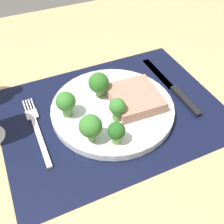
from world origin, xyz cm
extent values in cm
cube|color=tan|center=(0.00, 0.00, -1.50)|extent=(140.00, 110.00, 3.00)
cube|color=black|center=(0.00, 0.00, 0.15)|extent=(46.01, 34.53, 0.30)
cylinder|color=silver|center=(0.00, 0.00, 1.10)|extent=(25.72, 25.72, 1.60)
cube|color=tan|center=(4.71, -0.88, 3.07)|extent=(10.24, 10.99, 2.35)
cylinder|color=#5B8942|center=(-9.29, 1.38, 2.87)|extent=(1.93, 1.93, 1.94)
sphere|color=#387A2D|center=(-9.29, 1.38, 5.50)|extent=(3.90, 3.90, 3.90)
cylinder|color=#6B994C|center=(-1.29, 4.14, 2.75)|extent=(1.38, 1.38, 1.70)
sphere|color=#2D6B23|center=(-1.29, 4.14, 5.44)|extent=(4.33, 4.33, 4.33)
cylinder|color=#6B994C|center=(-3.29, -8.90, 2.70)|extent=(1.83, 1.83, 1.60)
sphere|color=#235B1E|center=(-3.29, -8.90, 4.87)|extent=(3.21, 3.21, 3.21)
cylinder|color=#6B994C|center=(-7.26, -6.62, 2.85)|extent=(1.28, 1.28, 1.90)
sphere|color=#387A2D|center=(-7.26, -6.62, 5.59)|extent=(4.20, 4.20, 4.20)
cylinder|color=#5B8942|center=(-0.66, -3.70, 2.85)|extent=(1.94, 1.94, 1.90)
sphere|color=#387A2D|center=(-0.66, -3.70, 5.19)|extent=(3.27, 3.27, 3.27)
cube|color=silver|center=(-15.88, -2.00, 0.55)|extent=(1.00, 13.00, 0.50)
cube|color=silver|center=(-15.88, 5.80, 0.55)|extent=(2.40, 2.60, 0.40)
cube|color=silver|center=(-16.78, 8.90, 0.55)|extent=(0.30, 3.60, 0.35)
cube|color=silver|center=(-16.18, 8.90, 0.55)|extent=(0.30, 3.60, 0.35)
cube|color=silver|center=(-15.58, 8.90, 0.55)|extent=(0.30, 3.60, 0.35)
cube|color=silver|center=(-14.98, 8.90, 0.55)|extent=(0.30, 3.60, 0.35)
cube|color=black|center=(15.86, -3.90, 0.70)|extent=(1.40, 10.00, 0.80)
cube|color=silver|center=(15.86, 7.60, 0.45)|extent=(1.80, 13.00, 0.30)
camera|label=1|loc=(-16.91, -37.09, 40.84)|focal=43.36mm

